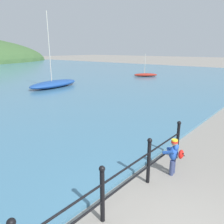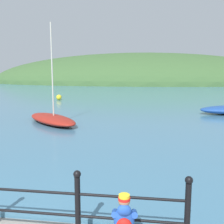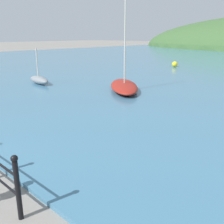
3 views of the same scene
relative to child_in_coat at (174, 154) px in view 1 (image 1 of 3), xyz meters
The scene contains 4 objects.
iron_railing 1.64m from the child_in_coat, 168.83° to the left, with size 5.19×0.12×1.21m.
child_in_coat is the anchor object (origin of this frame).
boat_twin_mast 21.56m from the child_in_coat, 33.71° to the left, with size 2.67×2.70×2.63m.
boat_far_left 15.16m from the child_in_coat, 66.28° to the left, with size 5.23×2.51×6.08m.
Camera 1 is at (-2.89, -0.93, 3.25)m, focal length 35.00 mm.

